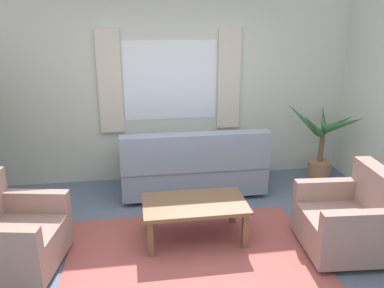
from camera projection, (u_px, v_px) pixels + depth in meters
The scene contains 9 objects.
ground_plane at pixel (195, 263), 3.88m from camera, with size 6.24×6.24×0.00m, color slate.
wall_back at pixel (170, 90), 5.59m from camera, with size 5.32×0.12×2.60m, color beige.
window_with_curtains at pixel (171, 81), 5.47m from camera, with size 1.98×0.07×1.40m.
area_rug at pixel (195, 262), 3.88m from camera, with size 2.54×2.01×0.01m, color #9E4C47.
couch at pixel (193, 168), 5.29m from camera, with size 1.90×0.82×0.92m.
armchair_left at pixel (9, 235), 3.71m from camera, with size 0.96×0.98×0.88m.
armchair_right at pixel (350, 220), 3.98m from camera, with size 0.88×0.90×0.88m.
coffee_table at pixel (195, 207), 4.18m from camera, with size 1.10×0.64×0.44m.
potted_plant at pixel (322, 149), 5.66m from camera, with size 0.95×1.05×1.15m.
Camera 1 is at (-0.53, -3.27, 2.34)m, focal length 36.78 mm.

